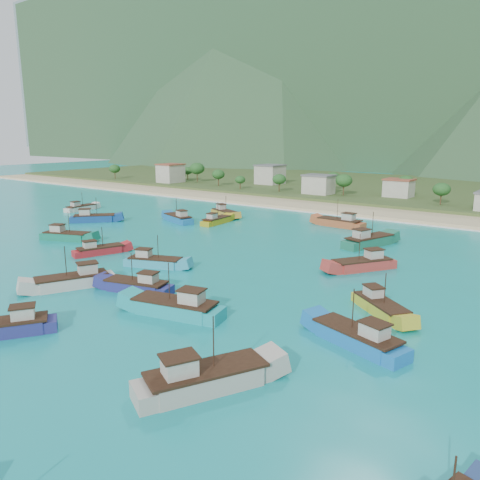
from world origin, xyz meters
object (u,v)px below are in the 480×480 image
Objects in this scene: boat_6 at (154,263)px; boat_11 at (178,219)px; boat_21 at (176,309)px; boat_23 at (340,223)px; boat_18 at (380,308)px; boat_19 at (138,287)px; boat_17 at (216,221)px; boat_26 at (81,208)px; boat_15 at (5,329)px; boat_7 at (363,265)px; boat_10 at (204,380)px; boat_1 at (94,219)px; boat_4 at (99,251)px; boat_13 at (358,339)px; boat_5 at (369,242)px; boat_3 at (74,282)px; boat_20 at (225,213)px; boat_0 at (66,237)px.

boat_11 reaches higher than boat_6.
boat_23 is at bearing -5.99° from boat_21.
boat_18 is 0.89× the size of boat_19.
boat_26 is (-44.72, -8.16, -0.01)m from boat_17.
boat_15 is 68.99m from boat_17.
boat_7 is 52.47m from boat_15.
boat_10 is 1.22× the size of boat_17.
boat_1 is 1.01× the size of boat_15.
boat_18 is at bearing 22.05° from boat_4.
boat_13 is at bearing -43.10° from boat_17.
boat_5 reaches higher than boat_15.
boat_1 is 20.05m from boat_26.
boat_5 is 1.21× the size of boat_19.
boat_26 reaches higher than boat_4.
boat_3 is 41.06m from boat_13.
boat_5 reaches higher than boat_1.
boat_20 is 1.09× the size of boat_26.
boat_6 is 40.18m from boat_13.
boat_23 is at bearing 24.70° from boat_17.
boat_7 is (71.74, 0.33, -0.03)m from boat_1.
boat_26 is (-69.29, 37.94, -0.04)m from boat_19.
boat_0 is 69.92m from boat_13.
boat_0 is 0.88× the size of boat_5.
boat_13 is 66.04m from boat_23.
boat_3 is 9.85m from boat_19.
boat_18 is at bearing 25.79° from boat_13.
boat_1 is 71.74m from boat_7.
boat_7 reaches higher than boat_19.
boat_10 is 78.31m from boat_23.
boat_10 reaches higher than boat_1.
boat_17 is (12.90, 33.20, -0.11)m from boat_0.
boat_19 is 0.88× the size of boat_23.
boat_3 is at bearing -77.90° from boat_17.
boat_26 is (-39.20, -18.12, -0.07)m from boat_20.
boat_0 reaches higher than boat_15.
boat_4 is 0.94× the size of boat_6.
boat_1 is at bearing 32.49° from boat_7.
boat_10 is (75.81, -43.09, 0.07)m from boat_1.
boat_13 is at bearing -51.81° from boat_5.
boat_11 is at bearing -37.40° from boat_3.
boat_17 is at bearing 11.69° from boat_19.
boat_17 is at bearing 21.59° from boat_21.
boat_19 is at bearing 111.01° from boat_13.
boat_5 is (23.68, 50.33, 0.10)m from boat_3.
boat_7 is at bearing 41.93° from boat_1.
boat_15 is 0.99× the size of boat_19.
boat_7 is (42.68, 19.91, 0.18)m from boat_4.
boat_0 is 1.19× the size of boat_18.
boat_0 is 60.46m from boat_7.
boat_21 is (61.78, -32.39, 0.07)m from boat_1.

